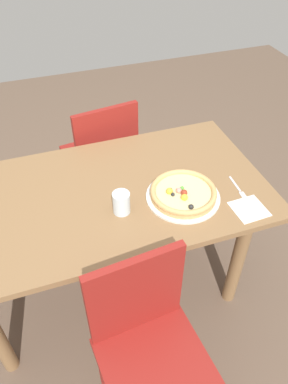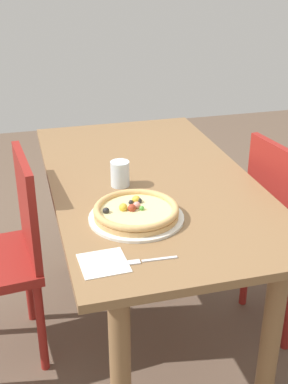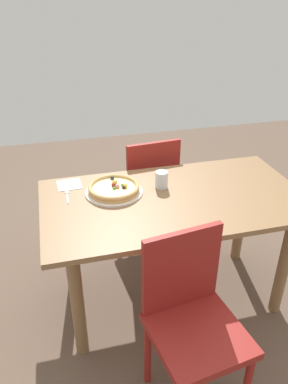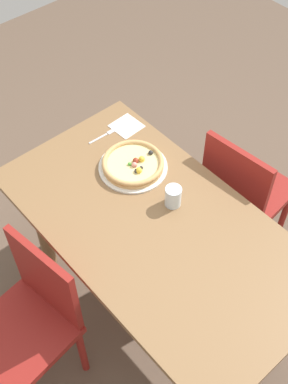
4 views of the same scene
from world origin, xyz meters
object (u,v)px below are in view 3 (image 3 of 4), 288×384
at_px(dining_table, 174,216).
at_px(pizza, 114,188).
at_px(plate, 114,192).
at_px(fork, 67,195).
at_px(chair_near, 192,318).
at_px(drinking_glass, 162,180).
at_px(napkin, 69,185).
at_px(chair_far, 147,187).

bearing_deg(dining_table, pizza, 156.20).
relative_size(plate, fork, 2.00).
height_order(dining_table, fork, fork).
height_order(dining_table, chair_near, chair_near).
xyz_separation_m(drinking_glass, napkin, (-0.53, 0.17, -0.05)).
bearing_deg(plate, chair_near, -75.05).
relative_size(dining_table, fork, 8.98).
relative_size(chair_far, pizza, 3.02).
xyz_separation_m(chair_near, fork, (-0.47, 0.80, 0.26)).
relative_size(dining_table, plate, 4.48).
bearing_deg(drinking_glass, plate, 178.83).
bearing_deg(chair_far, dining_table, -96.14).
height_order(plate, fork, plate).
bearing_deg(fork, dining_table, -104.49).
height_order(plate, pizza, pizza).
xyz_separation_m(plate, fork, (-0.26, 0.04, -0.00)).
xyz_separation_m(plate, pizza, (0.00, 0.00, 0.03)).
height_order(drinking_glass, napkin, drinking_glass).
relative_size(chair_far, plate, 2.69).
relative_size(chair_near, chair_far, 1.00).
height_order(fork, drinking_glass, drinking_glass).
xyz_separation_m(dining_table, chair_far, (0.01, 0.62, -0.14)).
relative_size(dining_table, chair_far, 1.66).
distance_m(pizza, fork, 0.27).
relative_size(pizza, fork, 1.79).
relative_size(chair_near, napkin, 6.38).
bearing_deg(napkin, chair_far, 29.00).
xyz_separation_m(pizza, fork, (-0.26, 0.04, -0.03)).
distance_m(pizza, drinking_glass, 0.28).
bearing_deg(dining_table, chair_far, 89.24).
xyz_separation_m(chair_near, chair_far, (0.13, 1.24, 0.00)).
height_order(chair_near, pizza, chair_near).
relative_size(chair_near, drinking_glass, 8.85).
height_order(chair_near, napkin, chair_near).
bearing_deg(drinking_glass, fork, 175.53).
relative_size(chair_far, drinking_glass, 8.85).
distance_m(plate, drinking_glass, 0.29).
bearing_deg(plate, dining_table, -23.68).
height_order(dining_table, pizza, pizza).
distance_m(dining_table, fork, 0.62).
distance_m(drinking_glass, napkin, 0.55).
bearing_deg(plate, fork, 172.02).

